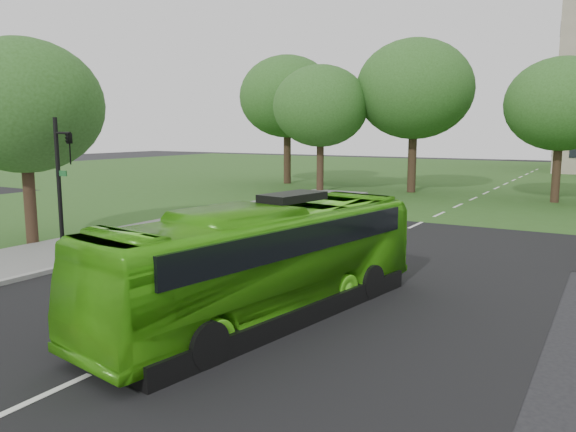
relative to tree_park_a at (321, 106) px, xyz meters
The scene contains 9 objects.
ground 27.46m from the tree_park_a, 66.78° to the right, with size 160.00×160.00×0.00m, color black.
street_surfaces 12.01m from the tree_park_a, 10.29° to the right, with size 120.00×120.00×0.15m.
tree_park_a is the anchor object (origin of this frame).
tree_park_b 6.69m from the tree_park_a, 28.80° to the left, with size 8.24×8.24×10.80m.
tree_park_c 15.44m from the tree_park_a, ahead, with size 6.65×6.65×8.84m.
tree_park_f 7.07m from the tree_park_a, 140.51° to the left, with size 7.89×7.89×10.53m.
tree_side_near 22.76m from the tree_park_a, 92.06° to the right, with size 5.92×5.92×7.86m.
bus 28.07m from the tree_park_a, 65.32° to the right, with size 2.28×9.74×2.71m, color #48B115.
traffic_light 25.01m from the tree_park_a, 81.87° to the right, with size 0.78×0.23×4.84m.
Camera 1 is at (8.07, -11.50, 4.44)m, focal length 35.00 mm.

